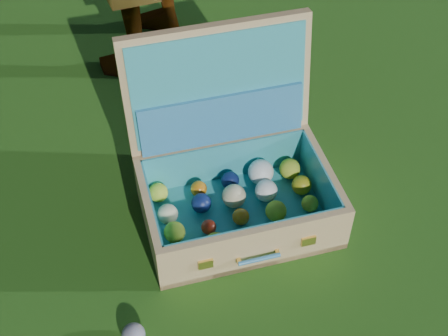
% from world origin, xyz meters
% --- Properties ---
extents(ground, '(60.00, 60.00, 0.00)m').
position_xyz_m(ground, '(0.00, 0.00, 0.00)').
color(ground, '#215114').
rests_on(ground, ground).
extents(stray_ball, '(0.06, 0.06, 0.06)m').
position_xyz_m(stray_ball, '(-0.39, -0.16, 0.03)').
color(stray_ball, teal).
rests_on(stray_ball, ground).
extents(suitcase, '(0.71, 0.66, 0.55)m').
position_xyz_m(suitcase, '(0.12, 0.08, 0.16)').
color(suitcase, '#DDB377').
rests_on(suitcase, ground).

